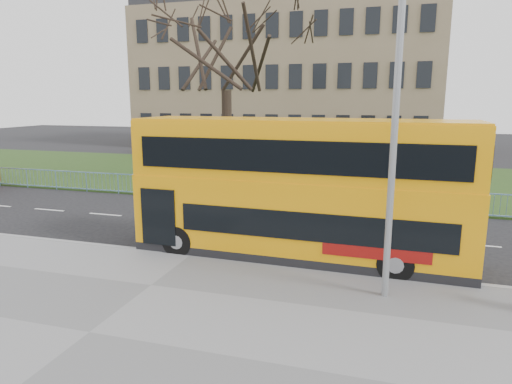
% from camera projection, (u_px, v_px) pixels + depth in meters
% --- Properties ---
extents(ground, '(120.00, 120.00, 0.00)m').
position_uv_depth(ground, '(210.00, 243.00, 16.11)').
color(ground, black).
rests_on(ground, ground).
extents(pavement, '(80.00, 10.50, 0.12)m').
position_uv_depth(pavement, '(90.00, 335.00, 9.76)').
color(pavement, slate).
rests_on(pavement, ground).
extents(kerb, '(80.00, 0.20, 0.14)m').
position_uv_depth(kerb, '(191.00, 256.00, 14.64)').
color(kerb, gray).
rests_on(kerb, ground).
extents(grass_verge, '(80.00, 15.40, 0.08)m').
position_uv_depth(grass_verge, '(294.00, 177.00, 29.52)').
color(grass_verge, '#233A15').
rests_on(grass_verge, ground).
extents(guard_railing, '(40.00, 0.12, 1.10)m').
position_uv_depth(guard_railing, '(261.00, 192.00, 22.19)').
color(guard_railing, '#6692B5').
rests_on(guard_railing, ground).
extents(bare_tree, '(9.00, 9.00, 12.86)m').
position_uv_depth(bare_tree, '(226.00, 71.00, 25.03)').
color(bare_tree, black).
rests_on(bare_tree, grass_verge).
extents(civic_building, '(30.00, 15.00, 14.00)m').
position_uv_depth(civic_building, '(290.00, 80.00, 48.96)').
color(civic_building, '#857054').
rests_on(civic_building, ground).
extents(yellow_bus, '(10.45, 2.72, 4.36)m').
position_uv_depth(yellow_bus, '(299.00, 186.00, 14.24)').
color(yellow_bus, '#F6A00A').
rests_on(yellow_bus, ground).
extents(street_lamp, '(1.83, 0.46, 8.66)m').
position_uv_depth(street_lamp, '(391.00, 105.00, 10.64)').
color(street_lamp, gray).
rests_on(street_lamp, pavement).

